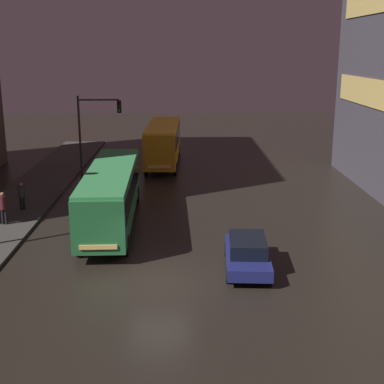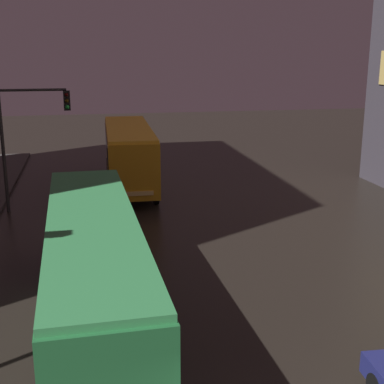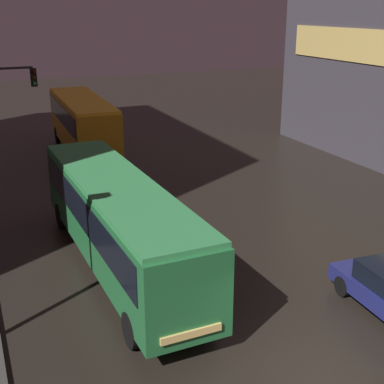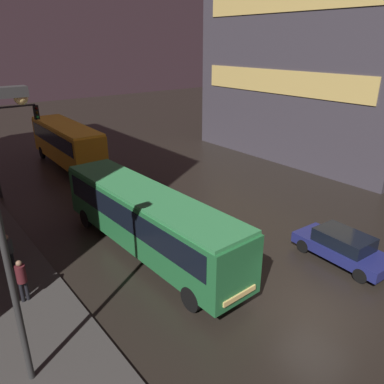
% 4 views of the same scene
% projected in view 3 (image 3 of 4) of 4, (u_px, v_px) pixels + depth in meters
% --- Properties ---
extents(ground_plane, '(120.00, 120.00, 0.00)m').
position_uv_depth(ground_plane, '(318.00, 376.00, 13.06)').
color(ground_plane, black).
extents(bus_near, '(2.70, 11.86, 3.15)m').
position_uv_depth(bus_near, '(117.00, 216.00, 17.85)').
color(bus_near, '#236B38').
rests_on(bus_near, ground).
extents(bus_far, '(2.71, 10.20, 3.40)m').
position_uv_depth(bus_far, '(83.00, 120.00, 32.07)').
color(bus_far, orange).
rests_on(bus_far, ground).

